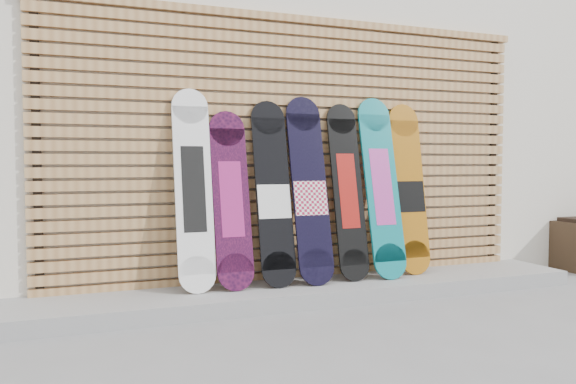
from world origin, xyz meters
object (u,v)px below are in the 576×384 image
object	(u,v)px
snowboard_1	(231,199)
snowboard_4	(348,191)
snowboard_0	(193,189)
snowboard_2	(273,194)
snowboard_3	(310,190)
snowboard_6	(409,189)
snowboard_5	(382,187)

from	to	relation	value
snowboard_1	snowboard_4	distance (m)	1.00
snowboard_0	snowboard_2	distance (m)	0.63
snowboard_3	snowboard_6	bearing A→B (deg)	2.99
snowboard_3	snowboard_6	xyz separation A→B (m)	(0.97, 0.05, -0.01)
snowboard_1	snowboard_4	xyz separation A→B (m)	(1.00, -0.00, 0.05)
snowboard_2	snowboard_4	world-z (taller)	same
snowboard_3	snowboard_1	bearing A→B (deg)	177.49
snowboard_2	snowboard_4	bearing A→B (deg)	0.63
snowboard_0	snowboard_5	distance (m)	1.59
snowboard_5	snowboard_1	bearing A→B (deg)	178.84
snowboard_1	snowboard_2	distance (m)	0.34
snowboard_1	snowboard_6	bearing A→B (deg)	0.79
snowboard_2	snowboard_5	size ratio (longest dim) A/B	0.96
snowboard_0	snowboard_2	size ratio (longest dim) A/B	1.05
snowboard_4	snowboard_5	size ratio (longest dim) A/B	0.96
snowboard_6	snowboard_4	bearing A→B (deg)	-177.57
snowboard_0	snowboard_4	xyz separation A→B (m)	(1.28, -0.02, -0.04)
snowboard_2	snowboard_6	size ratio (longest dim) A/B	0.99
snowboard_0	snowboard_6	bearing A→B (deg)	0.32
snowboard_1	snowboard_3	bearing A→B (deg)	-2.51
snowboard_0	snowboard_5	bearing A→B (deg)	-1.36
snowboard_0	snowboard_6	size ratio (longest dim) A/B	1.03
snowboard_6	snowboard_3	bearing A→B (deg)	-177.01
snowboard_4	snowboard_6	xyz separation A→B (m)	(0.61, 0.03, -0.00)
snowboard_3	snowboard_5	size ratio (longest dim) A/B	0.99
snowboard_1	snowboard_4	size ratio (longest dim) A/B	0.94
snowboard_2	snowboard_0	bearing A→B (deg)	177.93
snowboard_1	snowboard_5	xyz separation A→B (m)	(1.31, -0.03, 0.08)
snowboard_0	snowboard_3	size ratio (longest dim) A/B	1.02
snowboard_3	snowboard_5	bearing A→B (deg)	0.16
snowboard_0	snowboard_4	world-z (taller)	snowboard_0
snowboard_3	snowboard_0	bearing A→B (deg)	177.55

